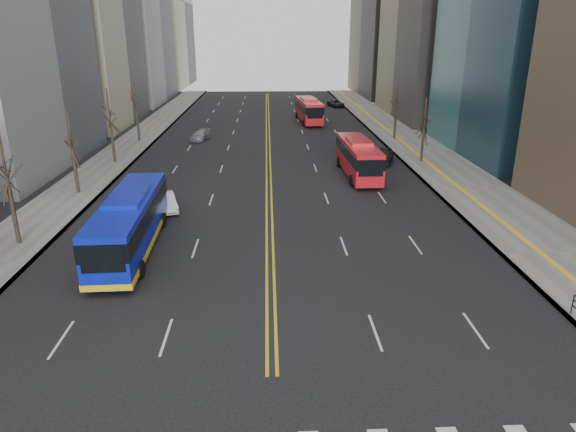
{
  "coord_description": "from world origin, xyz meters",
  "views": [
    {
      "loc": [
        -0.06,
        -11.91,
        12.78
      ],
      "look_at": [
        0.93,
        12.66,
        3.98
      ],
      "focal_mm": 32.0,
      "sensor_mm": 36.0,
      "label": 1
    }
  ],
  "objects": [
    {
      "name": "blue_bus",
      "position": [
        -8.57,
        17.93,
        1.89
      ],
      "size": [
        3.17,
        12.51,
        3.61
      ],
      "color": "#0C1CBE",
      "rests_on": "ground"
    },
    {
      "name": "car_silver",
      "position": [
        -8.52,
        52.69,
        0.59
      ],
      "size": [
        2.52,
        4.34,
        1.18
      ],
      "primitive_type": "imported",
      "rotation": [
        0.0,
        0.0,
        -0.23
      ],
      "color": "gray",
      "rests_on": "ground"
    },
    {
      "name": "centerline",
      "position": [
        0.0,
        55.0,
        0.01
      ],
      "size": [
        0.55,
        100.0,
        0.01
      ],
      "color": "gold",
      "rests_on": "ground"
    },
    {
      "name": "red_bus_near",
      "position": [
        8.44,
        34.96,
        1.92
      ],
      "size": [
        2.97,
        10.89,
        3.44
      ],
      "color": "red",
      "rests_on": "ground"
    },
    {
      "name": "red_bus_far",
      "position": [
        6.19,
        66.0,
        2.01
      ],
      "size": [
        3.56,
        11.62,
        3.62
      ],
      "color": "red",
      "rests_on": "ground"
    },
    {
      "name": "street_trees",
      "position": [
        -7.18,
        34.55,
        4.87
      ],
      "size": [
        35.2,
        47.2,
        7.6
      ],
      "color": "#2C241B",
      "rests_on": "ground"
    },
    {
      "name": "car_dark_mid",
      "position": [
        11.99,
        39.93,
        0.76
      ],
      "size": [
        3.12,
        4.79,
        1.52
      ],
      "primitive_type": "imported",
      "rotation": [
        0.0,
        0.0,
        -0.32
      ],
      "color": "black",
      "rests_on": "ground"
    },
    {
      "name": "sidewalk_right",
      "position": [
        17.5,
        45.0,
        0.07
      ],
      "size": [
        7.0,
        130.0,
        0.15
      ],
      "primitive_type": "cube",
      "color": "gray",
      "rests_on": "ground"
    },
    {
      "name": "car_dark_far",
      "position": [
        12.5,
        82.65,
        0.62
      ],
      "size": [
        3.12,
        4.86,
        1.25
      ],
      "primitive_type": "imported",
      "rotation": [
        0.0,
        0.0,
        0.25
      ],
      "color": "black",
      "rests_on": "ground"
    },
    {
      "name": "car_white",
      "position": [
        -7.91,
        25.55,
        0.65
      ],
      "size": [
        2.59,
        4.2,
        1.31
      ],
      "primitive_type": "imported",
      "rotation": [
        0.0,
        0.0,
        0.33
      ],
      "color": "white",
      "rests_on": "ground"
    },
    {
      "name": "sidewalk_left",
      "position": [
        -16.5,
        45.0,
        0.07
      ],
      "size": [
        5.0,
        130.0,
        0.15
      ],
      "primitive_type": "cube",
      "color": "gray",
      "rests_on": "ground"
    }
  ]
}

